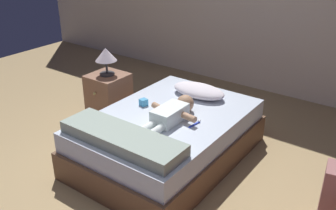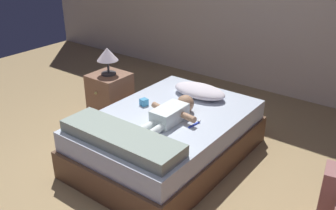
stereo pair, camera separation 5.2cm
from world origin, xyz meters
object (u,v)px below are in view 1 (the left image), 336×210
(bed, at_px, (168,137))
(pillow, at_px, (199,91))
(toothbrush, at_px, (195,124))
(baby, at_px, (172,113))
(lamp, at_px, (106,56))
(nightstand, at_px, (109,97))
(toy_block, at_px, (144,102))

(bed, height_order, pillow, pillow)
(toothbrush, bearing_deg, bed, 177.94)
(baby, xyz_separation_m, toothbrush, (0.21, 0.03, -0.06))
(bed, distance_m, toothbrush, 0.38)
(toothbrush, bearing_deg, lamp, 168.33)
(nightstand, relative_size, lamp, 1.78)
(bed, relative_size, lamp, 5.70)
(nightstand, bearing_deg, baby, -15.56)
(bed, height_order, toy_block, toy_block)
(bed, height_order, toothbrush, toothbrush)
(pillow, distance_m, toy_block, 0.58)
(nightstand, height_order, toy_block, nightstand)
(pillow, xyz_separation_m, lamp, (-1.00, -0.27, 0.24))
(bed, distance_m, baby, 0.31)
(pillow, relative_size, baby, 0.83)
(pillow, distance_m, nightstand, 1.06)
(bed, distance_m, nightstand, 1.04)
(baby, height_order, toy_block, baby)
(pillow, xyz_separation_m, toy_block, (-0.30, -0.50, -0.02))
(toothbrush, height_order, nightstand, nightstand)
(bed, bearing_deg, nightstand, 165.61)
(pillow, bearing_deg, baby, -81.53)
(toothbrush, height_order, lamp, lamp)
(baby, distance_m, toothbrush, 0.22)
(bed, xyz_separation_m, baby, (0.08, -0.04, 0.29))
(toothbrush, bearing_deg, baby, -171.08)
(bed, bearing_deg, baby, -28.92)
(lamp, bearing_deg, toy_block, -18.25)
(baby, bearing_deg, lamp, 164.44)
(lamp, bearing_deg, baby, -15.56)
(pillow, distance_m, lamp, 1.06)
(nightstand, xyz_separation_m, toy_block, (0.70, -0.23, 0.21))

